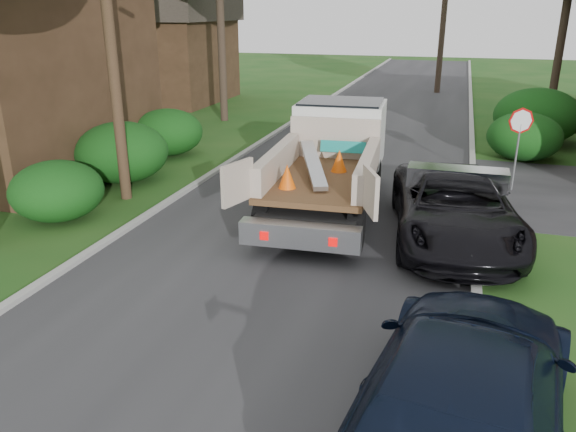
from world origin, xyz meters
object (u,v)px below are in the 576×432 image
(stop_sign, at_px, (520,132))
(navy_suv, at_px, (463,393))
(flatbed_truck, at_px, (333,151))
(utility_pole, at_px, (107,7))
(black_pickup, at_px, (454,207))
(house_left_far, at_px, (160,47))

(stop_sign, height_order, navy_suv, stop_sign)
(flatbed_truck, bearing_deg, utility_pole, -168.08)
(black_pickup, bearing_deg, navy_suv, -96.10)
(utility_pole, height_order, house_left_far, utility_pole)
(house_left_far, relative_size, flatbed_truck, 1.07)
(house_left_far, relative_size, black_pickup, 1.31)
(stop_sign, bearing_deg, house_left_far, 145.19)
(stop_sign, bearing_deg, black_pickup, -110.05)
(utility_pole, bearing_deg, flatbed_truck, 15.25)
(navy_suv, bearing_deg, utility_pole, -30.36)
(stop_sign, bearing_deg, flatbed_truck, -153.67)
(house_left_far, bearing_deg, navy_suv, -54.77)
(stop_sign, height_order, flatbed_truck, flatbed_truck)
(stop_sign, relative_size, navy_suv, 0.43)
(utility_pole, relative_size, house_left_far, 1.32)
(house_left_far, bearing_deg, black_pickup, -45.73)
(black_pickup, height_order, navy_suv, navy_suv)
(stop_sign, bearing_deg, utility_pole, -159.38)
(house_left_far, relative_size, navy_suv, 1.30)
(black_pickup, xyz_separation_m, navy_suv, (0.24, -7.00, 0.04))
(house_left_far, height_order, black_pickup, house_left_far)
(stop_sign, height_order, utility_pole, utility_pole)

